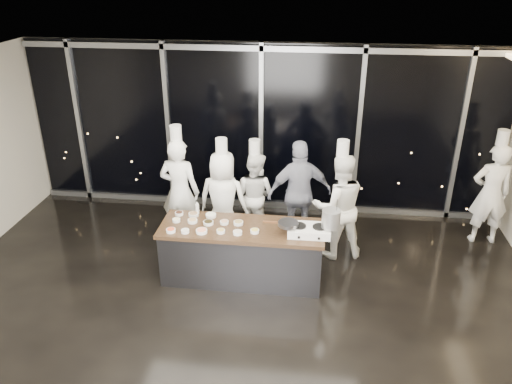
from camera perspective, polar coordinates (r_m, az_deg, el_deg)
ground at (r=7.23m, az=-2.63°, el=-13.74°), size 9.00×9.00×0.00m
room_shell at (r=6.05m, az=-1.40°, el=2.89°), size 9.02×7.02×3.21m
window_wall at (r=9.49m, az=0.62°, el=7.15°), size 8.90×0.11×3.20m
demo_counter at (r=7.69m, az=-1.58°, el=-6.92°), size 2.46×0.86×0.90m
stove at (r=7.28m, az=6.09°, el=-4.37°), size 0.62×0.40×0.14m
frying_pan at (r=7.22m, az=3.63°, el=-3.62°), size 0.52×0.30×0.05m
stock_pot at (r=7.19m, az=8.58°, el=-3.03°), size 0.27×0.27×0.26m
prep_bowls at (r=7.53m, az=-5.65°, el=-3.62°), size 1.37×0.69×0.05m
squeeze_bottle at (r=7.84m, az=-6.74°, el=-1.81°), size 0.06×0.06×0.21m
chef_far_left at (r=8.55m, az=-8.69°, el=0.13°), size 0.73×0.52×2.11m
chef_left at (r=8.38m, az=-3.79°, el=-0.84°), size 0.89×0.63×1.94m
chef_center at (r=8.72m, az=-0.16°, el=-0.22°), size 0.93×0.84×1.79m
guest at (r=8.46m, az=5.00°, el=-0.14°), size 1.18×0.74×1.86m
chef_right at (r=8.18m, az=9.40°, el=-1.56°), size 1.01×0.87×2.02m
chef_side at (r=9.34m, az=25.23°, el=-0.11°), size 0.69×0.48×2.04m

